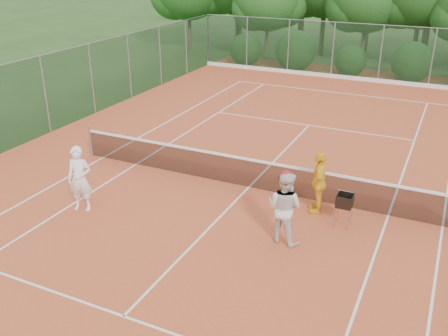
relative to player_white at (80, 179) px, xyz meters
The scene contains 12 objects.
ground 4.95m from the player_white, 41.34° to the left, with size 120.00×120.00×0.00m, color #234117.
clay_court 4.95m from the player_white, 41.34° to the left, with size 18.00×36.00×0.02m, color #C1522C.
tennis_net 4.88m from the player_white, 41.34° to the left, with size 11.97×0.10×1.10m.
player_white is the anchor object (origin of this frame).
player_center_grp 5.63m from the player_white, ahead, with size 1.02×0.86×1.89m.
player_yellow 6.49m from the player_white, 24.28° to the left, with size 1.03×0.43×1.75m, color yellow.
ball_hopper 7.09m from the player_white, 18.00° to the left, with size 0.39×0.39×0.90m.
stray_ball_a 12.90m from the player_white, 81.49° to the left, with size 0.07×0.07×0.07m, color gold.
stray_ball_b 14.46m from the player_white, 70.70° to the left, with size 0.07×0.07×0.07m, color yellow.
stray_ball_c 16.50m from the player_white, 66.15° to the left, with size 0.07×0.07×0.07m, color #CED531.
court_markings 4.95m from the player_white, 41.34° to the left, with size 11.03×23.83×0.01m.
fence_back 18.58m from the player_white, 78.66° to the left, with size 18.07×0.07×3.00m.
Camera 1 is at (5.14, -12.62, 6.70)m, focal length 40.00 mm.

